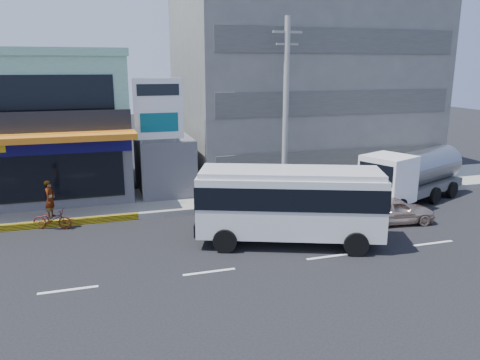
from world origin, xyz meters
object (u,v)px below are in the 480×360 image
at_px(minibus, 290,200).
at_px(sedan, 393,210).
at_px(shop_building, 20,128).
at_px(motorcycle_rider, 52,213).
at_px(satellite_dish, 165,136).
at_px(concrete_building, 298,73).
at_px(utility_pole_near, 286,111).
at_px(billboard, 159,116).
at_px(tanker_truck, 411,175).

relative_size(minibus, sedan, 2.10).
bearing_deg(shop_building, motorcycle_rider, -74.40).
height_order(satellite_dish, minibus, satellite_dish).
xyz_separation_m(concrete_building, motorcycle_rider, (-16.00, -8.20, -6.22)).
relative_size(shop_building, satellite_dish, 8.27).
xyz_separation_m(minibus, motorcycle_rider, (-10.00, 4.92, -1.18)).
bearing_deg(shop_building, utility_pole_near, -25.06).
relative_size(satellite_dish, utility_pole_near, 0.15).
bearing_deg(concrete_building, billboard, -151.08).
relative_size(concrete_building, minibus, 1.95).
bearing_deg(minibus, satellite_dish, 113.68).
height_order(billboard, utility_pole_near, utility_pole_near).
bearing_deg(motorcycle_rider, concrete_building, 27.13).
xyz_separation_m(satellite_dish, tanker_truck, (12.95, -5.30, -1.98)).
bearing_deg(tanker_truck, concrete_building, 107.60).
relative_size(concrete_building, motorcycle_rider, 6.79).
height_order(shop_building, concrete_building, concrete_building).
xyz_separation_m(utility_pole_near, motorcycle_rider, (-12.00, -0.60, -4.37)).
height_order(utility_pole_near, minibus, utility_pole_near).
bearing_deg(minibus, billboard, 121.57).
distance_m(shop_building, utility_pole_near, 15.50).
bearing_deg(concrete_building, tanker_truck, -72.40).
xyz_separation_m(utility_pole_near, tanker_truck, (6.95, -1.70, -3.56)).
height_order(minibus, motorcycle_rider, minibus).
relative_size(shop_building, sedan, 3.17).
relative_size(billboard, sedan, 1.76).
height_order(shop_building, utility_pole_near, utility_pole_near).
distance_m(concrete_building, sedan, 13.72).
bearing_deg(minibus, sedan, 9.15).
bearing_deg(satellite_dish, concrete_building, 21.80).
relative_size(sedan, tanker_truck, 0.50).
xyz_separation_m(tanker_truck, motorcycle_rider, (-18.95, 1.10, -0.81)).
bearing_deg(billboard, sedan, -31.48).
distance_m(satellite_dish, tanker_truck, 14.13).
bearing_deg(sedan, satellite_dish, 56.68).
height_order(concrete_building, billboard, concrete_building).
xyz_separation_m(billboard, minibus, (4.50, -7.32, -2.97)).
distance_m(concrete_building, utility_pole_near, 8.79).
relative_size(satellite_dish, minibus, 0.18).
relative_size(shop_building, concrete_building, 0.77).
xyz_separation_m(billboard, sedan, (10.41, -6.37, -4.26)).
relative_size(minibus, motorcycle_rider, 3.49).
xyz_separation_m(concrete_building, sedan, (-0.09, -12.17, -6.33)).
height_order(shop_building, tanker_truck, shop_building).
height_order(satellite_dish, utility_pole_near, utility_pole_near).
relative_size(sedan, motorcycle_rider, 1.66).
bearing_deg(sedan, concrete_building, 5.75).
distance_m(utility_pole_near, tanker_truck, 7.99).
bearing_deg(motorcycle_rider, sedan, -14.01).
xyz_separation_m(sedan, tanker_truck, (3.04, 2.88, 0.92)).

